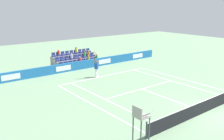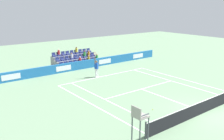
% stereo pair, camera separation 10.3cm
% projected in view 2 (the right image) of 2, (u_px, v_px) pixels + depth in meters
% --- Properties ---
extents(ground_plane, '(80.00, 80.00, 0.00)m').
position_uv_depth(ground_plane, '(205.00, 112.00, 17.62)').
color(ground_plane, gray).
extents(line_baseline, '(10.97, 0.10, 0.01)m').
position_uv_depth(line_baseline, '(105.00, 76.00, 26.70)').
color(line_baseline, white).
rests_on(line_baseline, ground).
extents(line_service, '(8.23, 0.10, 0.01)m').
position_uv_depth(line_service, '(141.00, 89.00, 22.51)').
color(line_service, white).
rests_on(line_service, ground).
extents(line_centre_service, '(0.10, 6.40, 0.01)m').
position_uv_depth(line_centre_service, '(169.00, 99.00, 20.06)').
color(line_centre_service, white).
rests_on(line_centre_service, ground).
extents(line_singles_sideline_left, '(0.10, 11.89, 0.01)m').
position_uv_depth(line_singles_sideline_left, '(108.00, 101.00, 19.72)').
color(line_singles_sideline_left, white).
rests_on(line_singles_sideline_left, ground).
extents(line_singles_sideline_right, '(0.10, 11.89, 0.01)m').
position_uv_depth(line_singles_sideline_right, '(175.00, 82.00, 24.60)').
color(line_singles_sideline_right, white).
rests_on(line_singles_sideline_right, ground).
extents(line_doubles_sideline_left, '(0.10, 11.89, 0.01)m').
position_uv_depth(line_doubles_sideline_left, '(93.00, 105.00, 18.91)').
color(line_doubles_sideline_left, white).
rests_on(line_doubles_sideline_left, ground).
extents(line_doubles_sideline_right, '(0.10, 11.89, 0.01)m').
position_uv_depth(line_doubles_sideline_right, '(183.00, 79.00, 25.41)').
color(line_doubles_sideline_right, white).
rests_on(line_doubles_sideline_right, ground).
extents(line_centre_mark, '(0.10, 0.20, 0.01)m').
position_uv_depth(line_centre_mark, '(106.00, 76.00, 26.63)').
color(line_centre_mark, white).
rests_on(line_centre_mark, ground).
extents(sponsor_barrier, '(22.85, 0.22, 1.00)m').
position_uv_depth(sponsor_barrier, '(85.00, 64.00, 29.67)').
color(sponsor_barrier, '#1E66AD').
rests_on(sponsor_barrier, ground).
extents(tennis_net, '(11.97, 0.10, 1.07)m').
position_uv_depth(tennis_net, '(206.00, 106.00, 17.49)').
color(tennis_net, '#33383D').
rests_on(tennis_net, ground).
extents(tennis_player, '(0.54, 0.42, 2.85)m').
position_uv_depth(tennis_player, '(96.00, 68.00, 25.99)').
color(tennis_player, white).
rests_on(tennis_player, ground).
extents(umpire_chair, '(0.70, 0.70, 2.34)m').
position_uv_depth(umpire_chair, '(139.00, 120.00, 12.98)').
color(umpire_chair, '#474C54').
rests_on(umpire_chair, ground).
extents(stadium_stand, '(5.58, 2.85, 2.14)m').
position_uv_depth(stadium_stand, '(75.00, 61.00, 31.43)').
color(stadium_stand, gray).
rests_on(stadium_stand, ground).
extents(loose_tennis_ball, '(0.07, 0.07, 0.07)m').
position_uv_depth(loose_tennis_ball, '(153.00, 110.00, 18.01)').
color(loose_tennis_ball, '#D1E533').
rests_on(loose_tennis_ball, ground).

